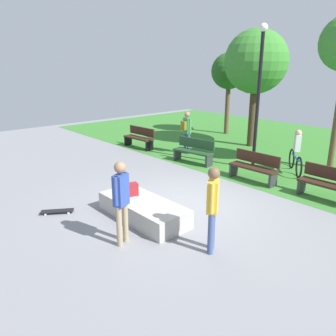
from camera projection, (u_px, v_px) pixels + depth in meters
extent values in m
plane|color=gray|center=(184.00, 203.00, 9.14)|extent=(28.00, 28.00, 0.00)
cube|color=#387A2D|center=(322.00, 153.00, 14.31)|extent=(26.60, 11.63, 0.01)
cube|color=#A8A59E|center=(143.00, 209.00, 8.20)|extent=(2.45, 1.02, 0.45)
cube|color=maroon|center=(132.00, 189.00, 8.43)|extent=(0.27, 0.32, 0.32)
cylinder|color=tan|center=(125.00, 222.00, 7.07)|extent=(0.12, 0.12, 0.87)
cylinder|color=tan|center=(119.00, 227.00, 6.88)|extent=(0.12, 0.12, 0.87)
cube|color=#2D4799|center=(121.00, 190.00, 6.75)|extent=(0.30, 0.37, 0.65)
cylinder|color=#2D4799|center=(126.00, 186.00, 6.89)|extent=(0.09, 0.09, 0.60)
cylinder|color=#2D4799|center=(116.00, 192.00, 6.60)|extent=(0.09, 0.09, 0.60)
sphere|color=#9E7556|center=(120.00, 167.00, 6.61)|extent=(0.24, 0.24, 0.24)
cylinder|color=#3F5184|center=(212.00, 229.00, 6.80)|extent=(0.12, 0.12, 0.86)
cylinder|color=#3F5184|center=(211.00, 234.00, 6.59)|extent=(0.12, 0.12, 0.86)
cube|color=gold|center=(213.00, 196.00, 6.47)|extent=(0.35, 0.38, 0.64)
cylinder|color=gold|center=(214.00, 192.00, 6.62)|extent=(0.09, 0.09, 0.59)
cylinder|color=gold|center=(212.00, 198.00, 6.31)|extent=(0.09, 0.09, 0.59)
sphere|color=brown|center=(214.00, 173.00, 6.33)|extent=(0.23, 0.23, 0.23)
cube|color=black|center=(57.00, 211.00, 8.49)|extent=(0.60, 0.78, 0.02)
cylinder|color=silver|center=(45.00, 214.00, 8.39)|extent=(0.06, 0.06, 0.06)
cylinder|color=silver|center=(46.00, 212.00, 8.54)|extent=(0.06, 0.06, 0.06)
cylinder|color=silver|center=(69.00, 213.00, 8.47)|extent=(0.06, 0.06, 0.06)
cylinder|color=silver|center=(69.00, 210.00, 8.62)|extent=(0.06, 0.06, 0.06)
cube|color=#1E4223|center=(193.00, 152.00, 12.69)|extent=(1.65, 0.67, 0.06)
cube|color=#1E4223|center=(196.00, 143.00, 12.77)|extent=(1.59, 0.30, 0.36)
cube|color=#2D2D33|center=(209.00, 161.00, 12.31)|extent=(0.14, 0.40, 0.45)
cube|color=#2D2D33|center=(177.00, 154.00, 13.21)|extent=(0.14, 0.40, 0.45)
cube|color=#331E14|center=(138.00, 138.00, 15.01)|extent=(1.62, 0.54, 0.06)
cube|color=#331E14|center=(142.00, 131.00, 15.07)|extent=(1.60, 0.16, 0.36)
cube|color=black|center=(149.00, 146.00, 14.58)|extent=(0.11, 0.40, 0.45)
cube|color=black|center=(128.00, 140.00, 15.57)|extent=(0.11, 0.40, 0.45)
cube|color=#331E14|center=(328.00, 185.00, 9.19)|extent=(1.60, 0.45, 0.06)
cube|color=#331E14|center=(333.00, 174.00, 9.25)|extent=(1.60, 0.07, 0.36)
cube|color=#2D2D33|center=(302.00, 186.00, 9.78)|extent=(0.08, 0.40, 0.45)
cube|color=#331E14|center=(253.00, 168.00, 10.72)|extent=(1.61, 0.47, 0.06)
cube|color=#331E14|center=(257.00, 158.00, 10.78)|extent=(1.60, 0.09, 0.36)
cube|color=#2D2D33|center=(273.00, 180.00, 10.27)|extent=(0.09, 0.40, 0.45)
cube|color=#2D2D33|center=(234.00, 169.00, 11.31)|extent=(0.09, 0.40, 0.45)
cylinder|color=#42301E|center=(252.00, 114.00, 15.10)|extent=(0.30, 0.30, 2.89)
sphere|color=#387F2D|center=(256.00, 61.00, 14.43)|extent=(2.73, 2.73, 2.73)
cylinder|color=brown|center=(227.00, 108.00, 17.84)|extent=(0.24, 0.24, 2.71)
sphere|color=#23561E|center=(229.00, 71.00, 17.27)|extent=(1.84, 1.84, 1.84)
cylinder|color=black|center=(258.00, 104.00, 11.51)|extent=(0.12, 0.12, 4.61)
sphere|color=silver|center=(264.00, 27.00, 10.79)|extent=(0.28, 0.28, 0.28)
cylinder|color=#3F5184|center=(185.00, 143.00, 14.17)|extent=(0.12, 0.12, 0.85)
cylinder|color=#3F5184|center=(188.00, 144.00, 14.00)|extent=(0.12, 0.12, 0.85)
cube|color=#3F8C4C|center=(187.00, 126.00, 13.86)|extent=(0.34, 0.23, 0.64)
cylinder|color=#3F8C4C|center=(185.00, 125.00, 13.98)|extent=(0.09, 0.09, 0.59)
cylinder|color=#3F8C4C|center=(190.00, 126.00, 13.72)|extent=(0.09, 0.09, 0.59)
sphere|color=#9E7556|center=(187.00, 114.00, 13.72)|extent=(0.23, 0.23, 0.23)
cube|color=olive|center=(184.00, 125.00, 13.76)|extent=(0.28, 0.19, 0.36)
torus|color=black|center=(292.00, 159.00, 12.21)|extent=(0.52, 0.58, 0.72)
torus|color=black|center=(299.00, 167.00, 11.17)|extent=(0.52, 0.58, 0.72)
cube|color=#2659A5|center=(296.00, 157.00, 11.63)|extent=(0.68, 0.77, 0.08)
cube|color=white|center=(297.00, 143.00, 11.48)|extent=(0.32, 0.33, 0.56)
sphere|color=tan|center=(299.00, 133.00, 11.37)|extent=(0.22, 0.22, 0.22)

